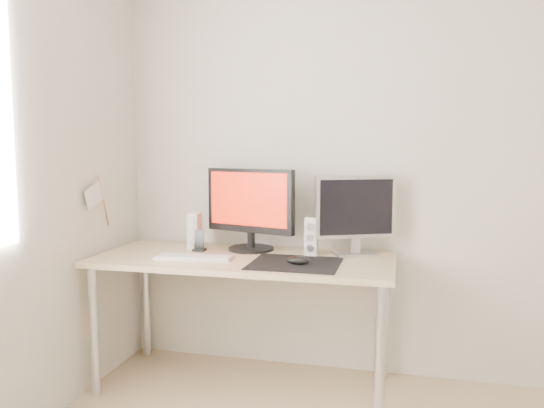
{
  "coord_description": "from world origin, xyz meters",
  "views": [
    {
      "loc": [
        -0.11,
        -1.31,
        1.32
      ],
      "look_at": [
        -0.8,
        1.46,
        1.01
      ],
      "focal_mm": 35.0,
      "sensor_mm": 36.0,
      "label": 1
    }
  ],
  "objects_px": {
    "main_monitor": "(250,206)",
    "phone_dock": "(199,245)",
    "second_monitor": "(355,211)",
    "speaker_left": "(194,231)",
    "desk": "(244,271)",
    "mouse": "(298,260)",
    "speaker_right": "(311,236)",
    "keyboard": "(194,257)"
  },
  "relations": [
    {
      "from": "main_monitor",
      "to": "phone_dock",
      "type": "xyz_separation_m",
      "value": [
        -0.28,
        -0.09,
        -0.22
      ]
    },
    {
      "from": "main_monitor",
      "to": "second_monitor",
      "type": "height_order",
      "value": "main_monitor"
    },
    {
      "from": "speaker_left",
      "to": "desk",
      "type": "bearing_deg",
      "value": -22.57
    },
    {
      "from": "mouse",
      "to": "speaker_right",
      "type": "height_order",
      "value": "speaker_right"
    },
    {
      "from": "desk",
      "to": "second_monitor",
      "type": "relative_size",
      "value": 3.68
    },
    {
      "from": "speaker_right",
      "to": "phone_dock",
      "type": "height_order",
      "value": "speaker_right"
    },
    {
      "from": "speaker_right",
      "to": "main_monitor",
      "type": "bearing_deg",
      "value": 171.39
    },
    {
      "from": "speaker_left",
      "to": "main_monitor",
      "type": "bearing_deg",
      "value": 5.54
    },
    {
      "from": "mouse",
      "to": "speaker_left",
      "type": "bearing_deg",
      "value": 157.26
    },
    {
      "from": "second_monitor",
      "to": "speaker_left",
      "type": "height_order",
      "value": "second_monitor"
    },
    {
      "from": "main_monitor",
      "to": "speaker_right",
      "type": "xyz_separation_m",
      "value": [
        0.36,
        -0.05,
        -0.15
      ]
    },
    {
      "from": "main_monitor",
      "to": "keyboard",
      "type": "xyz_separation_m",
      "value": [
        -0.22,
        -0.29,
        -0.25
      ]
    },
    {
      "from": "speaker_left",
      "to": "phone_dock",
      "type": "distance_m",
      "value": 0.1
    },
    {
      "from": "speaker_left",
      "to": "mouse",
      "type": "bearing_deg",
      "value": -22.74
    },
    {
      "from": "second_monitor",
      "to": "speaker_right",
      "type": "xyz_separation_m",
      "value": [
        -0.23,
        -0.07,
        -0.14
      ]
    },
    {
      "from": "desk",
      "to": "mouse",
      "type": "bearing_deg",
      "value": -22.91
    },
    {
      "from": "mouse",
      "to": "speaker_left",
      "type": "distance_m",
      "value": 0.73
    },
    {
      "from": "mouse",
      "to": "second_monitor",
      "type": "distance_m",
      "value": 0.47
    },
    {
      "from": "main_monitor",
      "to": "speaker_right",
      "type": "height_order",
      "value": "main_monitor"
    },
    {
      "from": "main_monitor",
      "to": "desk",
      "type": "bearing_deg",
      "value": -84.99
    },
    {
      "from": "mouse",
      "to": "phone_dock",
      "type": "relative_size",
      "value": 0.96
    },
    {
      "from": "mouse",
      "to": "main_monitor",
      "type": "xyz_separation_m",
      "value": [
        -0.34,
        0.31,
        0.23
      ]
    },
    {
      "from": "speaker_left",
      "to": "keyboard",
      "type": "xyz_separation_m",
      "value": [
        0.1,
        -0.26,
        -0.1
      ]
    },
    {
      "from": "mouse",
      "to": "speaker_right",
      "type": "bearing_deg",
      "value": 84.72
    },
    {
      "from": "desk",
      "to": "keyboard",
      "type": "xyz_separation_m",
      "value": [
        -0.24,
        -0.11,
        0.09
      ]
    },
    {
      "from": "second_monitor",
      "to": "keyboard",
      "type": "distance_m",
      "value": 0.9
    },
    {
      "from": "second_monitor",
      "to": "main_monitor",
      "type": "bearing_deg",
      "value": -178.59
    },
    {
      "from": "desk",
      "to": "main_monitor",
      "type": "xyz_separation_m",
      "value": [
        -0.02,
        0.17,
        0.33
      ]
    },
    {
      "from": "desk",
      "to": "speaker_right",
      "type": "relative_size",
      "value": 7.64
    },
    {
      "from": "mouse",
      "to": "keyboard",
      "type": "bearing_deg",
      "value": 177.77
    },
    {
      "from": "main_monitor",
      "to": "phone_dock",
      "type": "height_order",
      "value": "main_monitor"
    },
    {
      "from": "desk",
      "to": "speaker_right",
      "type": "xyz_separation_m",
      "value": [
        0.35,
        0.12,
        0.18
      ]
    },
    {
      "from": "desk",
      "to": "second_monitor",
      "type": "distance_m",
      "value": 0.68
    },
    {
      "from": "desk",
      "to": "second_monitor",
      "type": "height_order",
      "value": "second_monitor"
    },
    {
      "from": "speaker_left",
      "to": "second_monitor",
      "type": "bearing_deg",
      "value": 2.89
    },
    {
      "from": "keyboard",
      "to": "phone_dock",
      "type": "bearing_deg",
      "value": 104.29
    },
    {
      "from": "keyboard",
      "to": "desk",
      "type": "bearing_deg",
      "value": 25.52
    },
    {
      "from": "desk",
      "to": "speaker_right",
      "type": "height_order",
      "value": "speaker_right"
    },
    {
      "from": "desk",
      "to": "speaker_left",
      "type": "xyz_separation_m",
      "value": [
        -0.34,
        0.14,
        0.18
      ]
    },
    {
      "from": "mouse",
      "to": "keyboard",
      "type": "xyz_separation_m",
      "value": [
        -0.56,
        0.02,
        -0.02
      ]
    },
    {
      "from": "desk",
      "to": "main_monitor",
      "type": "distance_m",
      "value": 0.38
    },
    {
      "from": "keyboard",
      "to": "mouse",
      "type": "bearing_deg",
      "value": -2.23
    }
  ]
}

